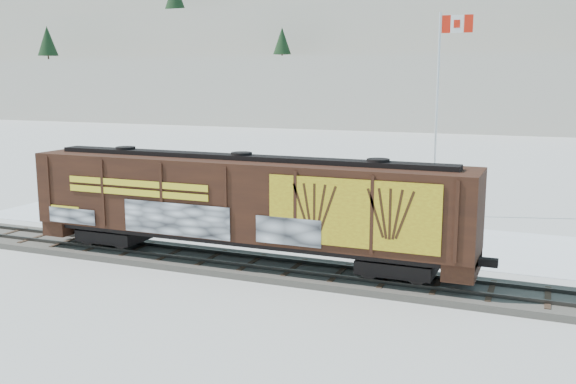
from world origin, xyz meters
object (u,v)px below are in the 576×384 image
at_px(car_silver, 220,216).
at_px(car_dark, 359,220).
at_px(hopper_railcar, 242,201).
at_px(flagpole, 437,142).
at_px(car_white, 288,213).

height_order(car_silver, car_dark, car_silver).
xyz_separation_m(hopper_railcar, car_dark, (2.81, 8.42, -2.30)).
xyz_separation_m(hopper_railcar, car_silver, (-4.50, 6.20, -2.26)).
bearing_deg(hopper_railcar, flagpole, 67.45).
distance_m(flagpole, car_silver, 13.63).
xyz_separation_m(car_silver, car_white, (3.16, 2.22, 0.02)).
xyz_separation_m(car_white, car_dark, (4.15, 0.00, -0.05)).
xyz_separation_m(car_silver, car_dark, (7.30, 2.22, -0.03)).
bearing_deg(flagpole, car_dark, -118.14).
height_order(flagpole, car_white, flagpole).
distance_m(flagpole, car_dark, 7.56).
bearing_deg(hopper_railcar, car_dark, 71.57).
relative_size(car_silver, car_white, 0.94).
distance_m(hopper_railcar, car_silver, 7.98).
height_order(hopper_railcar, car_dark, hopper_railcar).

